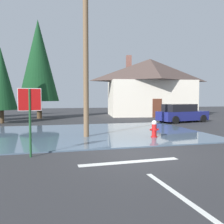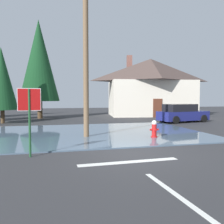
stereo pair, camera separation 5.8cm
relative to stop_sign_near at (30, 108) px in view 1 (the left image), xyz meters
name	(u,v)px [view 1 (the left image)]	position (x,y,z in m)	size (l,w,h in m)	color
ground_plane	(134,152)	(3.88, -0.01, -1.81)	(80.00, 80.00, 0.10)	#2D2D30
flood_puddle	(96,133)	(3.27, 4.99, -1.74)	(12.39, 8.95, 0.06)	#4C6075
lane_stop_bar	(130,162)	(3.23, -1.48, -1.76)	(3.43, 0.30, 0.01)	silver
lane_center_stripe	(187,201)	(3.42, -4.59, -1.76)	(3.60, 0.14, 0.01)	silver
stop_sign_near	(30,108)	(0.00, 0.00, 0.00)	(0.80, 0.14, 2.45)	#1E4C28
fire_hydrant	(154,129)	(5.91, 2.59, -1.30)	(0.47, 0.40, 0.94)	red
utility_pole	(86,39)	(2.50, 3.65, 3.39)	(1.60, 0.28, 9.95)	brown
house	(150,86)	(12.06, 17.62, 1.71)	(10.93, 7.56, 7.21)	silver
parked_car	(182,113)	(11.62, 9.62, -1.01)	(4.71, 2.62, 1.57)	navy
pine_tree_mid_left	(38,61)	(-0.51, 16.35, 4.04)	(3.95, 3.95, 9.87)	#4C3823
pine_tree_short_left	(1,79)	(-3.26, 12.35, 1.91)	(2.50, 2.50, 6.24)	#4C3823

